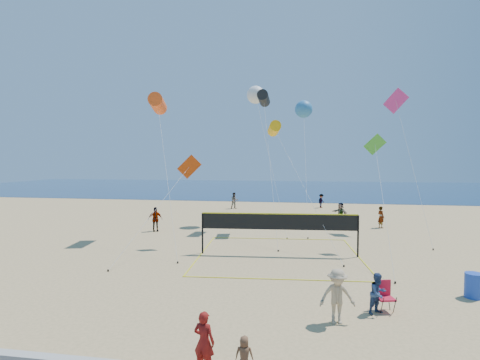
% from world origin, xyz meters
% --- Properties ---
extents(ground, '(120.00, 120.00, 0.00)m').
position_xyz_m(ground, '(0.00, 0.00, 0.00)').
color(ground, tan).
rests_on(ground, ground).
extents(ocean, '(140.00, 50.00, 0.03)m').
position_xyz_m(ocean, '(0.00, 62.00, 0.01)').
color(ocean, navy).
rests_on(ocean, ground).
extents(woman, '(0.65, 0.50, 1.58)m').
position_xyz_m(woman, '(-1.28, -2.02, 0.79)').
color(woman, maroon).
rests_on(woman, ground).
extents(toddler, '(0.43, 0.29, 0.86)m').
position_xyz_m(toddler, '(-0.11, -2.94, 1.03)').
color(toddler, brown).
rests_on(toddler, seawall).
extents(bystander_a, '(0.89, 0.86, 1.45)m').
position_xyz_m(bystander_a, '(3.80, 2.52, 0.72)').
color(bystander_a, navy).
rests_on(bystander_a, ground).
extents(bystander_b, '(1.27, 0.85, 1.82)m').
position_xyz_m(bystander_b, '(2.31, 1.49, 0.91)').
color(bystander_b, tan).
rests_on(bystander_b, ground).
extents(far_person_0, '(1.16, 0.94, 1.85)m').
position_xyz_m(far_person_0, '(-9.90, 15.75, 0.93)').
color(far_person_0, gray).
rests_on(far_person_0, ground).
extents(far_person_1, '(1.46, 1.58, 1.76)m').
position_xyz_m(far_person_1, '(4.39, 21.99, 0.88)').
color(far_person_1, gray).
rests_on(far_person_1, ground).
extents(far_person_2, '(0.68, 0.76, 1.73)m').
position_xyz_m(far_person_2, '(7.34, 20.12, 0.87)').
color(far_person_2, gray).
rests_on(far_person_2, ground).
extents(far_person_3, '(1.07, 0.96, 1.80)m').
position_xyz_m(far_person_3, '(-6.38, 29.93, 0.90)').
color(far_person_3, gray).
rests_on(far_person_3, ground).
extents(far_person_4, '(1.03, 1.18, 1.58)m').
position_xyz_m(far_person_4, '(3.25, 32.32, 0.79)').
color(far_person_4, gray).
rests_on(far_person_4, ground).
extents(camp_chair, '(0.69, 0.81, 1.19)m').
position_xyz_m(camp_chair, '(4.08, 2.87, 0.61)').
color(camp_chair, red).
rests_on(camp_chair, ground).
extents(trash_barrel, '(0.67, 0.67, 0.97)m').
position_xyz_m(trash_barrel, '(7.81, 4.76, 0.49)').
color(trash_barrel, '#1B42B4').
rests_on(trash_barrel, ground).
extents(volleyball_net, '(9.64, 9.50, 2.40)m').
position_xyz_m(volleyball_net, '(-0.16, 10.11, 1.65)').
color(volleyball_net, black).
rests_on(volleyball_net, ground).
extents(kite_0, '(4.27, 7.48, 9.95)m').
position_xyz_m(kite_0, '(-8.77, 13.71, 9.30)').
color(kite_0, '#FA5116').
rests_on(kite_0, ground).
extents(kite_1, '(2.15, 8.56, 10.81)m').
position_xyz_m(kite_1, '(-1.93, 18.44, 10.24)').
color(kite_1, black).
rests_on(kite_1, ground).
extents(kite_2, '(4.88, 10.00, 8.33)m').
position_xyz_m(kite_2, '(-0.99, 17.18, 7.77)').
color(kite_2, '#FFB70D').
rests_on(kite_2, ground).
extents(kite_3, '(3.08, 6.13, 5.77)m').
position_xyz_m(kite_3, '(-5.99, 11.20, 4.72)').
color(kite_3, '#C13B09').
rests_on(kite_3, ground).
extents(kite_4, '(1.34, 6.89, 7.03)m').
position_xyz_m(kite_4, '(5.42, 12.19, 5.87)').
color(kite_4, green).
rests_on(kite_4, ground).
extents(kite_5, '(1.69, 7.43, 10.96)m').
position_xyz_m(kite_5, '(8.21, 19.37, 9.54)').
color(kite_5, '#CC2F7E').
rests_on(kite_5, ground).
extents(kite_6, '(3.88, 7.37, 11.77)m').
position_xyz_m(kite_6, '(-2.89, 21.09, 11.00)').
color(kite_6, silver).
rests_on(kite_6, ground).
extents(kite_7, '(1.91, 10.20, 10.90)m').
position_xyz_m(kite_7, '(1.18, 24.13, 10.10)').
color(kite_7, teal).
rests_on(kite_7, ground).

